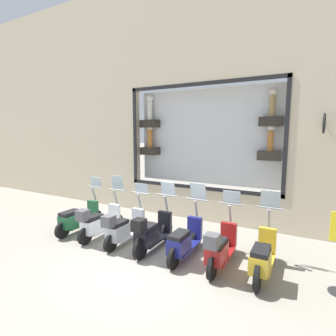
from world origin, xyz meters
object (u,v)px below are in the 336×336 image
(scooter_yellow_0, at_px, (263,257))
(scooter_navy_2, at_px, (184,241))
(scooter_white_5, at_px, (98,222))
(scooter_silver_4, at_px, (123,228))
(scooter_red_1, at_px, (220,248))
(scooter_green_6, at_px, (78,218))
(scooter_black_3, at_px, (151,233))

(scooter_yellow_0, height_order, scooter_navy_2, scooter_navy_2)
(scooter_navy_2, relative_size, scooter_white_5, 1.00)
(scooter_silver_4, bearing_deg, scooter_yellow_0, -88.74)
(scooter_red_1, xyz_separation_m, scooter_green_6, (0.06, 4.41, -0.05))
(scooter_white_5, xyz_separation_m, scooter_green_6, (0.06, 0.88, -0.05))
(scooter_green_6, bearing_deg, scooter_red_1, -90.78)
(scooter_red_1, xyz_separation_m, scooter_silver_4, (-0.01, 2.65, -0.02))
(scooter_red_1, xyz_separation_m, scooter_black_3, (0.01, 1.76, 0.01))
(scooter_silver_4, bearing_deg, scooter_red_1, -89.81)
(scooter_navy_2, distance_m, scooter_silver_4, 1.77)
(scooter_black_3, distance_m, scooter_silver_4, 0.88)
(scooter_white_5, bearing_deg, scooter_red_1, -89.99)
(scooter_navy_2, xyz_separation_m, scooter_green_6, (-0.01, 3.53, -0.01))
(scooter_yellow_0, height_order, scooter_green_6, scooter_yellow_0)
(scooter_red_1, relative_size, scooter_silver_4, 1.01)
(scooter_white_5, bearing_deg, scooter_navy_2, -88.57)
(scooter_green_6, bearing_deg, scooter_white_5, -93.92)
(scooter_navy_2, distance_m, scooter_white_5, 2.65)
(scooter_black_3, xyz_separation_m, scooter_green_6, (0.05, 2.65, -0.06))
(scooter_yellow_0, bearing_deg, scooter_green_6, 90.10)
(scooter_red_1, bearing_deg, scooter_black_3, 89.74)
(scooter_silver_4, bearing_deg, scooter_white_5, 89.47)
(scooter_silver_4, bearing_deg, scooter_black_3, -88.91)
(scooter_white_5, bearing_deg, scooter_silver_4, -90.53)
(scooter_red_1, bearing_deg, scooter_green_6, 89.22)
(scooter_red_1, relative_size, scooter_green_6, 1.00)
(scooter_black_3, bearing_deg, scooter_red_1, -90.26)
(scooter_black_3, height_order, scooter_silver_4, scooter_black_3)
(scooter_yellow_0, relative_size, scooter_silver_4, 1.01)
(scooter_black_3, bearing_deg, scooter_yellow_0, -88.68)
(scooter_navy_2, height_order, scooter_white_5, scooter_navy_2)
(scooter_silver_4, height_order, scooter_white_5, scooter_white_5)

